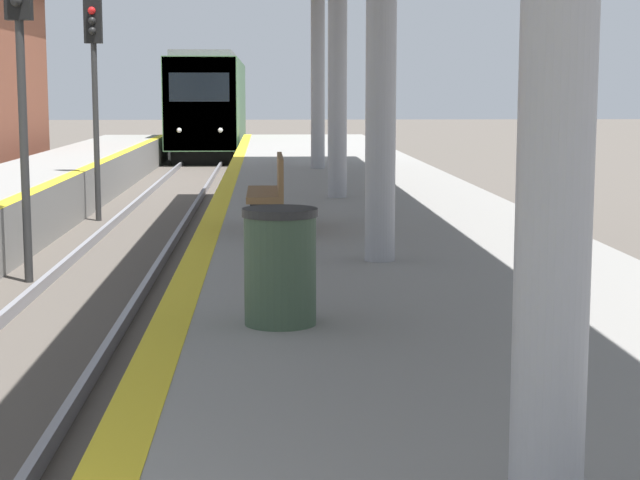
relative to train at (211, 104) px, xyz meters
name	(u,v)px	position (x,y,z in m)	size (l,w,h in m)	color
train	(211,104)	(0.00, 0.00, 0.00)	(2.67, 16.14, 4.19)	black
signal_mid	(20,56)	(-1.04, -31.30, 1.07)	(0.36, 0.31, 4.59)	#2D2D2D
signal_far	(94,67)	(-1.17, -23.99, 1.07)	(0.36, 0.31, 4.59)	#2D2D2D
trash_bin	(280,266)	(2.47, -38.80, -0.69)	(0.56, 0.56, 0.86)	#384C38
bench	(270,191)	(2.42, -33.37, -0.64)	(0.44, 1.60, 0.92)	brown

